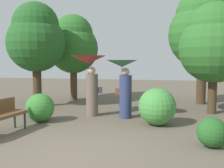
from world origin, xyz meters
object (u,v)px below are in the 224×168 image
Objects in this scene: tree_near_right at (214,42)px; tree_mid_right at (203,29)px; person_right at (124,80)px; tree_mid_left at (73,44)px; tree_near_left at (36,38)px; person_left at (90,73)px.

tree_near_right is 2.14m from tree_mid_right.
tree_mid_left is (-2.92, 3.34, 1.36)m from person_right.
tree_mid_left reaches higher than tree_near_right.
tree_near_right is (6.50, 0.07, -0.28)m from tree_near_left.
tree_near_left is 0.85× the size of tree_mid_right.
tree_near_right is at bearing -76.52° from person_left.
tree_near_right is at bearing -68.87° from person_right.
tree_near_left is 6.51m from tree_near_right.
person_left is 1.16m from person_right.
tree_near_right reaches higher than person_right.
person_right is (1.14, -0.09, -0.19)m from person_left.
person_right is 0.45× the size of tree_near_left.
tree_near_left is 1.08× the size of tree_near_right.
tree_mid_right is (-0.12, 2.02, 0.70)m from tree_near_right.
tree_mid_right reaches higher than person_right.
tree_near_right is at bearing -19.34° from tree_mid_left.
tree_mid_left is at bearing 70.88° from tree_near_left.
person_left is 0.50× the size of tree_mid_left.
tree_near_left is at bearing -109.12° from tree_mid_left.
tree_near_left is at bearing -161.90° from tree_mid_right.
person_left is 0.49× the size of tree_near_left.
tree_mid_right is (2.73, 3.33, 1.92)m from person_right.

